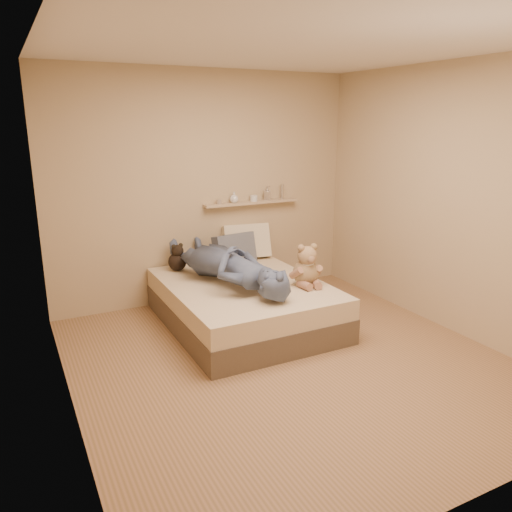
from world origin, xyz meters
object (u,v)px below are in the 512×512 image
teddy_bear (307,268)px  pillow_cream (246,242)px  game_console (274,282)px  person (228,264)px  bed (244,303)px  pillow_grey (235,249)px  wall_shelf (252,203)px  dark_plush (177,259)px

teddy_bear → pillow_cream: (-0.08, 1.20, 0.02)m
pillow_cream → game_console: bearing=-106.1°
teddy_bear → person: teddy_bear is taller
game_console → person: person is taller
bed → teddy_bear: (0.52, -0.37, 0.40)m
pillow_grey → pillow_cream: bearing=32.5°
wall_shelf → person: bearing=-129.3°
game_console → pillow_cream: 1.47m
bed → wall_shelf: 1.38m
dark_plush → pillow_cream: pillow_cream is taller
bed → pillow_grey: bearing=72.5°
dark_plush → person: bearing=-64.2°
bed → wall_shelf: size_ratio=1.58×
bed → dark_plush: dark_plush is taller
wall_shelf → bed: bearing=-121.2°
game_console → pillow_grey: (0.19, 1.28, -0.00)m
pillow_grey → person: person is taller
teddy_bear → pillow_cream: bearing=94.0°
game_console → person: size_ratio=0.12×
bed → person: person is taller
teddy_bear → wall_shelf: bearing=88.7°
game_console → pillow_grey: pillow_grey is taller
game_console → wall_shelf: 1.65m
wall_shelf → dark_plush: bearing=-168.7°
pillow_grey → bed: bearing=-107.5°
dark_plush → teddy_bear: bearing=-47.5°
teddy_bear → dark_plush: (-0.98, 1.07, -0.05)m
pillow_cream → person: (-0.59, -0.77, 0.00)m
bed → teddy_bear: 0.75m
person → dark_plush: bearing=-75.6°
bed → teddy_bear: bearing=-35.2°
pillow_cream → wall_shelf: size_ratio=0.46×
game_console → wall_shelf: wall_shelf is taller
game_console → pillow_grey: bearing=81.6°
person → bed: bearing=147.7°
dark_plush → wall_shelf: size_ratio=0.26×
pillow_cream → person: pillow_cream is taller
bed → game_console: 0.71m
pillow_grey → game_console: bearing=-98.4°
pillow_cream → pillow_grey: pillow_cream is taller
pillow_grey → dark_plush: bearing=178.6°
teddy_bear → pillow_grey: (-0.30, 1.06, -0.01)m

